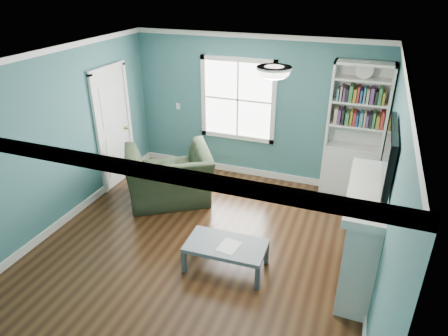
% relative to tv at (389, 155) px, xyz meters
% --- Properties ---
extents(floor, '(5.00, 5.00, 0.00)m').
position_rel_tv_xyz_m(floor, '(-2.20, -0.20, -1.72)').
color(floor, black).
rests_on(floor, ground).
extents(room_walls, '(5.00, 5.00, 5.00)m').
position_rel_tv_xyz_m(room_walls, '(-2.20, -0.20, -0.14)').
color(room_walls, '#376E6E').
rests_on(room_walls, ground).
extents(trim, '(4.50, 5.00, 2.60)m').
position_rel_tv_xyz_m(trim, '(-2.20, -0.20, -0.49)').
color(trim, white).
rests_on(trim, ground).
extents(window, '(1.40, 0.06, 1.50)m').
position_rel_tv_xyz_m(window, '(-2.50, 2.29, -0.27)').
color(window, white).
rests_on(window, room_walls).
extents(bookshelf, '(0.90, 0.35, 2.31)m').
position_rel_tv_xyz_m(bookshelf, '(-0.43, 2.10, -0.80)').
color(bookshelf, silver).
rests_on(bookshelf, ground).
extents(fireplace, '(0.44, 1.58, 1.30)m').
position_rel_tv_xyz_m(fireplace, '(-0.12, 0.00, -1.09)').
color(fireplace, black).
rests_on(fireplace, ground).
extents(tv, '(0.06, 1.10, 0.65)m').
position_rel_tv_xyz_m(tv, '(0.00, 0.00, 0.00)').
color(tv, black).
rests_on(tv, fireplace).
extents(door, '(0.12, 0.98, 2.17)m').
position_rel_tv_xyz_m(door, '(-4.42, 1.20, -0.65)').
color(door, silver).
rests_on(door, ground).
extents(ceiling_fixture, '(0.38, 0.38, 0.15)m').
position_rel_tv_xyz_m(ceiling_fixture, '(-1.30, -0.10, 0.82)').
color(ceiling_fixture, white).
rests_on(ceiling_fixture, room_walls).
extents(light_switch, '(0.08, 0.01, 0.12)m').
position_rel_tv_xyz_m(light_switch, '(-3.70, 2.28, -0.52)').
color(light_switch, white).
rests_on(light_switch, room_walls).
extents(recliner, '(1.62, 1.48, 1.19)m').
position_rel_tv_xyz_m(recliner, '(-3.23, 0.91, -1.13)').
color(recliner, black).
rests_on(recliner, ground).
extents(coffee_table, '(1.05, 0.60, 0.37)m').
position_rel_tv_xyz_m(coffee_table, '(-1.73, -0.41, -1.40)').
color(coffee_table, '#434A51').
rests_on(coffee_table, ground).
extents(paper_sheet, '(0.27, 0.32, 0.00)m').
position_rel_tv_xyz_m(paper_sheet, '(-1.68, -0.44, -1.35)').
color(paper_sheet, white).
rests_on(paper_sheet, coffee_table).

